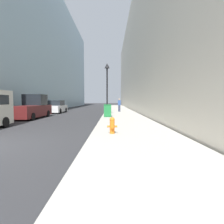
% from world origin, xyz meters
% --- Properties ---
extents(sidewalk_right, '(4.00, 60.00, 0.15)m').
position_xyz_m(sidewalk_right, '(5.82, 18.00, 0.08)').
color(sidewalk_right, '#ADA89E').
rests_on(sidewalk_right, ground).
extents(building_left_glass, '(12.00, 60.00, 21.92)m').
position_xyz_m(building_left_glass, '(-11.01, 26.00, 10.96)').
color(building_left_glass, '#99B7C6').
rests_on(building_left_glass, ground).
extents(building_right_stone, '(12.00, 60.00, 17.78)m').
position_xyz_m(building_right_stone, '(13.92, 26.00, 8.89)').
color(building_right_stone, beige).
rests_on(building_right_stone, ground).
extents(fire_hydrant, '(0.46, 0.34, 0.75)m').
position_xyz_m(fire_hydrant, '(4.78, 1.90, 0.54)').
color(fire_hydrant, orange).
rests_on(fire_hydrant, sidewalk_right).
extents(trash_bin, '(0.66, 0.65, 1.14)m').
position_xyz_m(trash_bin, '(4.38, 9.86, 0.73)').
color(trash_bin, '#1E7538').
rests_on(trash_bin, sidewalk_right).
extents(lamppost, '(0.50, 0.50, 5.27)m').
position_xyz_m(lamppost, '(4.27, 12.14, 3.69)').
color(lamppost, black).
rests_on(lamppost, sidewalk_right).
extents(pickup_truck, '(2.00, 5.42, 2.21)m').
position_xyz_m(pickup_truck, '(-2.61, 10.19, 0.90)').
color(pickup_truck, '#561919').
rests_on(pickup_truck, ground).
extents(parked_sedan_near, '(1.98, 4.34, 1.64)m').
position_xyz_m(parked_sedan_near, '(-2.55, 16.94, 0.75)').
color(parked_sedan_near, silver).
rests_on(parked_sedan_near, ground).
extents(pedestrian_on_sidewalk, '(0.35, 0.23, 1.73)m').
position_xyz_m(pedestrian_on_sidewalk, '(5.74, 17.29, 1.02)').
color(pedestrian_on_sidewalk, '#2D3347').
rests_on(pedestrian_on_sidewalk, sidewalk_right).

